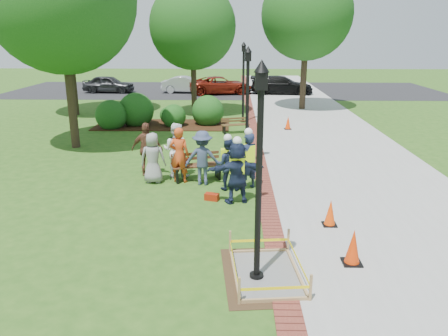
{
  "coord_description": "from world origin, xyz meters",
  "views": [
    {
      "loc": [
        0.79,
        -10.68,
        4.69
      ],
      "look_at": [
        0.5,
        1.2,
        1.0
      ],
      "focal_mm": 35.0,
      "sensor_mm": 36.0,
      "label": 1
    }
  ],
  "objects_px": {
    "bench_near": "(197,172)",
    "hivis_worker_c": "(228,162)",
    "wet_concrete_pad": "(266,265)",
    "lamp_near": "(259,159)",
    "cone_front": "(353,248)",
    "hivis_worker_a": "(237,170)",
    "hivis_worker_b": "(248,159)"
  },
  "relations": [
    {
      "from": "hivis_worker_b",
      "to": "hivis_worker_c",
      "type": "xyz_separation_m",
      "value": [
        -0.63,
        -0.11,
        -0.07
      ]
    },
    {
      "from": "wet_concrete_pad",
      "to": "hivis_worker_c",
      "type": "xyz_separation_m",
      "value": [
        -0.86,
        5.06,
        0.65
      ]
    },
    {
      "from": "cone_front",
      "to": "hivis_worker_b",
      "type": "relative_size",
      "value": 0.41
    },
    {
      "from": "hivis_worker_b",
      "to": "hivis_worker_c",
      "type": "height_order",
      "value": "hivis_worker_b"
    },
    {
      "from": "wet_concrete_pad",
      "to": "lamp_near",
      "type": "relative_size",
      "value": 0.58
    },
    {
      "from": "bench_near",
      "to": "hivis_worker_b",
      "type": "xyz_separation_m",
      "value": [
        1.66,
        -0.8,
        0.68
      ]
    },
    {
      "from": "wet_concrete_pad",
      "to": "hivis_worker_a",
      "type": "height_order",
      "value": "hivis_worker_a"
    },
    {
      "from": "cone_front",
      "to": "lamp_near",
      "type": "relative_size",
      "value": 0.19
    },
    {
      "from": "wet_concrete_pad",
      "to": "hivis_worker_b",
      "type": "bearing_deg",
      "value": 92.55
    },
    {
      "from": "bench_near",
      "to": "hivis_worker_c",
      "type": "bearing_deg",
      "value": -41.43
    },
    {
      "from": "bench_near",
      "to": "lamp_near",
      "type": "xyz_separation_m",
      "value": [
        1.69,
        -6.1,
        2.2
      ]
    },
    {
      "from": "lamp_near",
      "to": "hivis_worker_c",
      "type": "distance_m",
      "value": 5.46
    },
    {
      "from": "hivis_worker_b",
      "to": "cone_front",
      "type": "bearing_deg",
      "value": -66.09
    },
    {
      "from": "hivis_worker_b",
      "to": "hivis_worker_c",
      "type": "relative_size",
      "value": 1.09
    },
    {
      "from": "lamp_near",
      "to": "hivis_worker_c",
      "type": "bearing_deg",
      "value": 97.26
    },
    {
      "from": "wet_concrete_pad",
      "to": "hivis_worker_b",
      "type": "relative_size",
      "value": 1.27
    },
    {
      "from": "hivis_worker_a",
      "to": "hivis_worker_c",
      "type": "distance_m",
      "value": 1.13
    },
    {
      "from": "cone_front",
      "to": "bench_near",
      "type": "bearing_deg",
      "value": 124.3
    },
    {
      "from": "wet_concrete_pad",
      "to": "cone_front",
      "type": "xyz_separation_m",
      "value": [
        1.85,
        0.49,
        0.15
      ]
    },
    {
      "from": "cone_front",
      "to": "hivis_worker_c",
      "type": "bearing_deg",
      "value": 120.64
    },
    {
      "from": "hivis_worker_c",
      "to": "lamp_near",
      "type": "bearing_deg",
      "value": -82.74
    },
    {
      "from": "wet_concrete_pad",
      "to": "hivis_worker_c",
      "type": "relative_size",
      "value": 1.38
    },
    {
      "from": "hivis_worker_a",
      "to": "cone_front",
      "type": "bearing_deg",
      "value": -55.13
    },
    {
      "from": "wet_concrete_pad",
      "to": "bench_near",
      "type": "xyz_separation_m",
      "value": [
        -1.89,
        5.97,
        0.05
      ]
    },
    {
      "from": "lamp_near",
      "to": "hivis_worker_b",
      "type": "distance_m",
      "value": 5.51
    },
    {
      "from": "bench_near",
      "to": "hivis_worker_c",
      "type": "relative_size",
      "value": 0.97
    },
    {
      "from": "lamp_near",
      "to": "bench_near",
      "type": "bearing_deg",
      "value": 105.51
    },
    {
      "from": "hivis_worker_a",
      "to": "hivis_worker_b",
      "type": "distance_m",
      "value": 1.25
    },
    {
      "from": "wet_concrete_pad",
      "to": "lamp_near",
      "type": "xyz_separation_m",
      "value": [
        -0.2,
        -0.13,
        2.25
      ]
    },
    {
      "from": "wet_concrete_pad",
      "to": "bench_near",
      "type": "relative_size",
      "value": 1.43
    },
    {
      "from": "lamp_near",
      "to": "hivis_worker_a",
      "type": "bearing_deg",
      "value": 95.3
    },
    {
      "from": "bench_near",
      "to": "lamp_near",
      "type": "distance_m",
      "value": 6.7
    }
  ]
}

